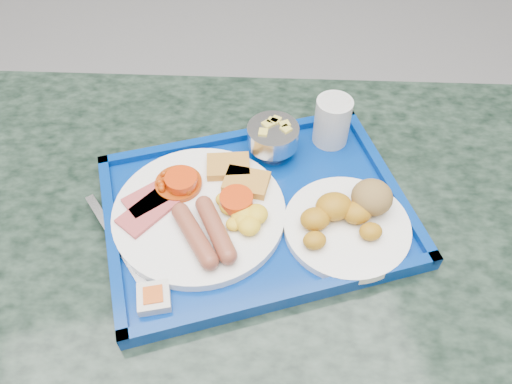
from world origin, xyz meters
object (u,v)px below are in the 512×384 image
table (239,282)px  tray (256,211)px  bread_plate (349,218)px  fruit_bowl (273,136)px  juice_cup (332,120)px  main_plate (204,209)px

table → tray: size_ratio=2.59×
bread_plate → fruit_bowl: bread_plate is taller
bread_plate → juice_cup: size_ratio=2.23×
bread_plate → juice_cup: bearing=82.3°
main_plate → bread_plate: size_ratio=1.39×
main_plate → bread_plate: bread_plate is taller
fruit_bowl → table: bearing=-123.5°
juice_cup → bread_plate: bearing=-97.7°
tray → fruit_bowl: 0.13m
tray → main_plate: (-0.08, 0.00, 0.02)m
fruit_bowl → juice_cup: juice_cup is taller
main_plate → bread_plate: (0.21, -0.06, 0.01)m
tray → juice_cup: 0.21m
tray → juice_cup: juice_cup is taller
table → fruit_bowl: fruit_bowl is taller
table → tray: tray is taller
juice_cup → table: bearing=-143.4°
main_plate → bread_plate: bearing=-15.9°
bread_plate → fruit_bowl: bearing=114.9°
tray → main_plate: size_ratio=1.84×
bread_plate → fruit_bowl: size_ratio=2.20×
table → fruit_bowl: size_ratio=14.55×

